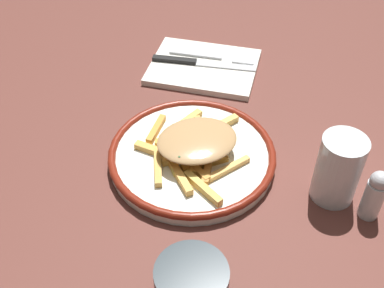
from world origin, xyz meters
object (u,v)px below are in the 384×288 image
(knife, at_px, (194,62))
(water_glass, at_px, (338,169))
(plate, at_px, (192,155))
(salt_shaker, at_px, (375,194))
(fork, at_px, (212,57))
(napkin, at_px, (204,67))
(fries_heap, at_px, (194,145))

(knife, bearing_deg, water_glass, 43.47)
(plate, relative_size, salt_shaker, 3.16)
(fork, bearing_deg, plate, 3.71)
(knife, bearing_deg, fork, 132.46)
(water_glass, relative_size, salt_shaker, 1.29)
(plate, bearing_deg, knife, -169.17)
(napkin, bearing_deg, water_glass, 41.35)
(knife, bearing_deg, napkin, 91.94)
(fork, relative_size, salt_shaker, 2.06)
(salt_shaker, bearing_deg, napkin, -135.93)
(plate, relative_size, napkin, 1.28)
(fork, xyz_separation_m, salt_shaker, (0.34, 0.29, 0.03))
(fork, distance_m, water_glass, 0.40)
(napkin, xyz_separation_m, salt_shaker, (0.31, 0.30, 0.04))
(fries_heap, height_order, napkin, fries_heap)
(napkin, height_order, fork, fork)
(knife, xyz_separation_m, salt_shaker, (0.31, 0.32, 0.03))
(napkin, height_order, salt_shaker, salt_shaker)
(water_glass, bearing_deg, fries_heap, -96.41)
(knife, height_order, water_glass, water_glass)
(fork, height_order, knife, knife)
(fries_heap, xyz_separation_m, knife, (-0.26, -0.05, -0.02))
(fries_heap, bearing_deg, plate, -110.07)
(napkin, xyz_separation_m, fork, (-0.03, 0.01, 0.01))
(salt_shaker, bearing_deg, plate, -101.04)
(fork, distance_m, salt_shaker, 0.45)
(fries_heap, xyz_separation_m, water_glass, (0.02, 0.22, 0.02))
(fries_heap, bearing_deg, napkin, -172.66)
(knife, height_order, salt_shaker, salt_shaker)
(fork, xyz_separation_m, knife, (0.03, -0.03, 0.00))
(knife, xyz_separation_m, water_glass, (0.29, 0.27, 0.04))
(plate, xyz_separation_m, salt_shaker, (0.05, 0.27, 0.03))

